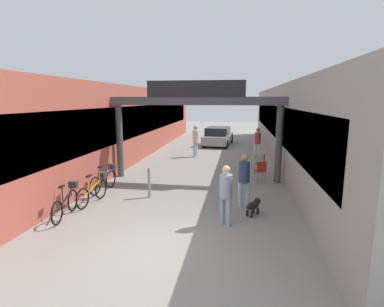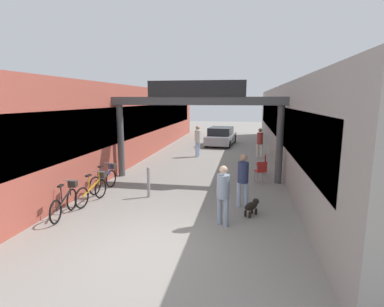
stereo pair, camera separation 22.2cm
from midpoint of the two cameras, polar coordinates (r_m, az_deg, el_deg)
The scene contains 16 objects.
ground_plane at distance 7.21m, azimuth -6.39°, elevation -17.46°, with size 80.00×80.00×0.00m, color gray.
storefront_left at distance 18.51m, azimuth -12.11°, elevation 5.91°, with size 3.00×26.00×4.02m.
storefront_right at distance 17.46m, azimuth 20.78°, elevation 5.23°, with size 3.00×26.00×4.02m.
arcade_sign_gateway at distance 12.32m, azimuth 1.38°, elevation 8.14°, with size 7.40×0.47×4.09m.
pedestrian_with_dog at distance 8.04m, azimuth 6.74°, elevation -7.24°, with size 0.48×0.48×1.64m.
pedestrian_companion at distance 9.51m, azimuth 10.35°, elevation -4.40°, with size 0.42×0.42×1.69m.
pedestrian_carrying_crate at distance 17.53m, azimuth 1.45°, elevation 2.79°, with size 0.43×0.43×1.83m.
pedestrian_elderly_walking at distance 17.75m, azimuth 13.16°, elevation 2.36°, with size 0.43×0.43×1.72m.
dog_on_leash at distance 9.06m, azimuth 12.05°, elevation -9.73°, with size 0.53×0.63×0.46m.
bicycle_black_nearest at distance 9.52m, azimuth -22.31°, elevation -8.32°, with size 0.46×1.68×0.98m.
bicycle_orange_second at distance 10.40m, azimuth -17.66°, elevation -6.48°, with size 0.46×1.69×0.98m.
bicycle_blue_third at distance 11.61m, azimuth -15.72°, elevation -4.64°, with size 0.46×1.68×0.98m.
bollard_post_metal at distance 10.44m, azimuth -7.68°, elevation -5.38°, with size 0.10×0.10×1.07m.
cafe_chair_red_nearer at distance 12.45m, azimuth 13.55°, elevation -3.04°, with size 0.51×0.51×0.89m.
cafe_chair_red_farther at distance 13.94m, azimuth 13.82°, elevation -1.64°, with size 0.45×0.45×0.89m.
parked_car_silver at distance 22.29m, azimuth 5.84°, elevation 3.26°, with size 2.13×4.15×1.33m.
Camera 2 is at (1.97, -6.09, 3.35)m, focal length 28.00 mm.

